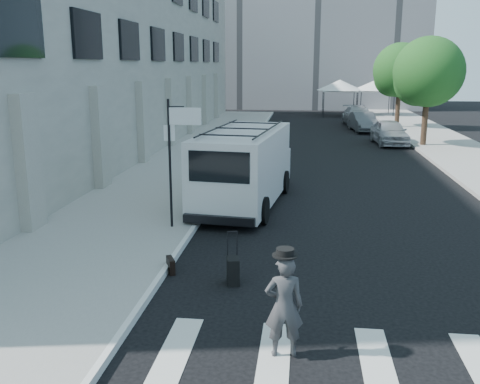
% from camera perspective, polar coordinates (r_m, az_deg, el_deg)
% --- Properties ---
extents(ground, '(120.00, 120.00, 0.00)m').
position_cam_1_polar(ground, '(11.64, 1.53, -9.47)').
color(ground, black).
rests_on(ground, ground).
extents(sidewalk_left, '(4.50, 48.00, 0.15)m').
position_cam_1_polar(sidewalk_left, '(27.54, -4.18, 4.13)').
color(sidewalk_left, gray).
rests_on(sidewalk_left, ground).
extents(sidewalk_right, '(4.00, 56.00, 0.15)m').
position_cam_1_polar(sidewalk_right, '(32.02, 21.37, 4.55)').
color(sidewalk_right, gray).
rests_on(sidewalk_right, ground).
extents(building_left, '(10.00, 44.00, 12.00)m').
position_cam_1_polar(building_left, '(31.30, -17.30, 15.58)').
color(building_left, gray).
rests_on(building_left, ground).
extents(sign_pole, '(1.03, 0.07, 3.50)m').
position_cam_1_polar(sign_pole, '(14.39, -6.65, 5.87)').
color(sign_pole, black).
rests_on(sign_pole, sidewalk_left).
extents(tree_near, '(3.80, 3.83, 6.03)m').
position_cam_1_polar(tree_near, '(31.51, 19.22, 11.74)').
color(tree_near, black).
rests_on(tree_near, ground).
extents(tree_far, '(3.80, 3.83, 6.03)m').
position_cam_1_polar(tree_far, '(40.36, 16.53, 12.15)').
color(tree_far, black).
rests_on(tree_far, ground).
extents(tent_left, '(4.00, 4.00, 3.20)m').
position_cam_1_polar(tent_left, '(48.80, 10.60, 11.12)').
color(tent_left, black).
rests_on(tent_left, ground).
extents(tent_right, '(4.00, 4.00, 3.20)m').
position_cam_1_polar(tent_right, '(49.60, 14.32, 10.97)').
color(tent_right, black).
rests_on(tent_right, ground).
extents(businessman, '(0.67, 0.49, 1.68)m').
position_cam_1_polar(businessman, '(8.58, 4.72, -12.08)').
color(businessman, '#3B3B3E').
rests_on(businessman, ground).
extents(briefcase, '(0.30, 0.45, 0.34)m').
position_cam_1_polar(briefcase, '(12.12, -7.41, -7.76)').
color(briefcase, black).
rests_on(briefcase, ground).
extents(suitcase, '(0.32, 0.44, 1.11)m').
position_cam_1_polar(suitcase, '(11.40, -0.75, -8.37)').
color(suitcase, black).
rests_on(suitcase, ground).
extents(cargo_van, '(2.88, 6.75, 2.45)m').
position_cam_1_polar(cargo_van, '(17.56, 0.51, 2.75)').
color(cargo_van, silver).
rests_on(cargo_van, ground).
extents(parked_car_a, '(1.97, 4.30, 1.43)m').
position_cam_1_polar(parked_car_a, '(32.20, 15.66, 6.18)').
color(parked_car_a, '#ACAEB4').
rests_on(parked_car_a, ground).
extents(parked_car_b, '(1.85, 4.16, 1.33)m').
position_cam_1_polar(parked_car_b, '(38.07, 12.99, 7.31)').
color(parked_car_b, '#4D4F54').
rests_on(parked_car_b, ground).
extents(parked_car_c, '(2.33, 5.06, 1.43)m').
position_cam_1_polar(parked_car_c, '(41.65, 12.49, 7.91)').
color(parked_car_c, '#9B9EA3').
rests_on(parked_car_c, ground).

